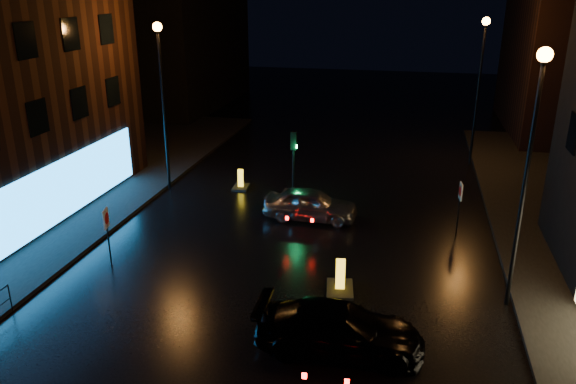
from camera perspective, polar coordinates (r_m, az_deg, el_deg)
name	(u,v)px	position (r m, az deg, el deg)	size (l,w,h in m)	color
building_far_left	(176,22)	(50.78, -11.32, 16.53)	(8.00, 16.00, 14.00)	black
building_far_right	(576,46)	(44.95, 27.21, 13.03)	(8.00, 14.00, 12.00)	black
street_lamp_lfar	(162,82)	(28.52, -12.72, 10.84)	(0.44, 0.44, 8.37)	black
street_lamp_rnear	(531,143)	(18.37, 23.48, 4.59)	(0.44, 0.44, 8.37)	black
street_lamp_rfar	(481,69)	(33.94, 18.97, 11.70)	(0.44, 0.44, 8.37)	black
traffic_signal	(293,190)	(27.72, 0.56, 0.24)	(1.40, 2.40, 3.45)	black
silver_hatchback	(311,204)	(25.33, 2.31, -1.24)	(1.69, 4.20, 1.43)	#9A9DA2
dark_sedan	(339,329)	(16.66, 5.25, -13.73)	(1.98, 4.87, 1.41)	black
bollard_near	(340,284)	(19.81, 5.30, -9.28)	(1.10, 1.48, 1.19)	black
bollard_far	(241,184)	(29.45, -4.82, 0.82)	(0.87, 1.22, 1.01)	black
road_sign_left	(107,223)	(21.86, -17.94, -3.04)	(0.18, 0.55, 2.29)	black
road_sign_right	(460,195)	(24.79, 17.10, -0.34)	(0.12, 0.53, 2.20)	black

